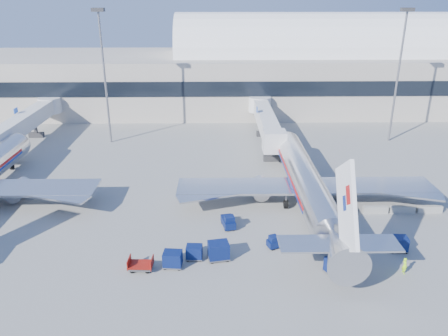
{
  "coord_description": "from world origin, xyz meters",
  "views": [
    {
      "loc": [
        -1.06,
        -44.64,
        24.62
      ],
      "look_at": [
        -0.19,
        6.0,
        4.4
      ],
      "focal_mm": 35.0,
      "sensor_mm": 36.0,
      "label": 1
    }
  ],
  "objects_px": {
    "barrier_far": "(430,209)",
    "tug_lead": "(277,242)",
    "cart_train_c": "(173,259)",
    "airliner_main": "(307,183)",
    "tug_left": "(228,221)",
    "jetbridge_mid": "(29,120)",
    "barrier_mid": "(402,210)",
    "jetbridge_near": "(265,119)",
    "cart_train_b": "(194,252)",
    "tug_right": "(321,237)",
    "mast_east": "(401,57)",
    "ramp_worker": "(405,266)",
    "cart_solo_near": "(336,265)",
    "cart_train_a": "(219,250)",
    "cart_open_red": "(141,265)",
    "barrier_near": "(375,210)",
    "cart_solo_far": "(399,243)",
    "mast_west": "(103,58)"
  },
  "relations": [
    {
      "from": "airliner_main",
      "to": "cart_solo_near",
      "type": "relative_size",
      "value": 15.66
    },
    {
      "from": "tug_left",
      "to": "ramp_worker",
      "type": "bearing_deg",
      "value": -131.12
    },
    {
      "from": "tug_lead",
      "to": "cart_solo_far",
      "type": "bearing_deg",
      "value": -24.15
    },
    {
      "from": "jetbridge_near",
      "to": "cart_solo_far",
      "type": "xyz_separation_m",
      "value": [
        9.93,
        -37.09,
        -3.08
      ]
    },
    {
      "from": "barrier_near",
      "to": "cart_solo_near",
      "type": "xyz_separation_m",
      "value": [
        -7.93,
        -11.99,
        0.45
      ]
    },
    {
      "from": "barrier_near",
      "to": "tug_lead",
      "type": "height_order",
      "value": "tug_lead"
    },
    {
      "from": "jetbridge_near",
      "to": "tug_right",
      "type": "height_order",
      "value": "jetbridge_near"
    },
    {
      "from": "airliner_main",
      "to": "cart_open_red",
      "type": "height_order",
      "value": "airliner_main"
    },
    {
      "from": "cart_train_c",
      "to": "cart_open_red",
      "type": "xyz_separation_m",
      "value": [
        -3.0,
        -0.4,
        -0.43
      ]
    },
    {
      "from": "airliner_main",
      "to": "tug_left",
      "type": "relative_size",
      "value": 13.84
    },
    {
      "from": "cart_solo_far",
      "to": "barrier_mid",
      "type": "bearing_deg",
      "value": 70.13
    },
    {
      "from": "barrier_far",
      "to": "tug_lead",
      "type": "relative_size",
      "value": 1.28
    },
    {
      "from": "tug_left",
      "to": "cart_train_a",
      "type": "height_order",
      "value": "cart_train_a"
    },
    {
      "from": "jetbridge_near",
      "to": "cart_open_red",
      "type": "xyz_separation_m",
      "value": [
        -16.0,
        -39.97,
        -3.48
      ]
    },
    {
      "from": "airliner_main",
      "to": "mast_east",
      "type": "height_order",
      "value": "mast_east"
    },
    {
      "from": "tug_lead",
      "to": "cart_solo_near",
      "type": "distance_m",
      "value": 6.79
    },
    {
      "from": "jetbridge_mid",
      "to": "tug_lead",
      "type": "height_order",
      "value": "jetbridge_mid"
    },
    {
      "from": "mast_east",
      "to": "barrier_near",
      "type": "bearing_deg",
      "value": -113.2
    },
    {
      "from": "cart_train_a",
      "to": "tug_lead",
      "type": "bearing_deg",
      "value": 8.92
    },
    {
      "from": "cart_solo_far",
      "to": "ramp_worker",
      "type": "height_order",
      "value": "ramp_worker"
    },
    {
      "from": "jetbridge_mid",
      "to": "tug_lead",
      "type": "relative_size",
      "value": 11.75
    },
    {
      "from": "cart_train_c",
      "to": "jetbridge_mid",
      "type": "bearing_deg",
      "value": 131.53
    },
    {
      "from": "barrier_near",
      "to": "tug_lead",
      "type": "relative_size",
      "value": 1.28
    },
    {
      "from": "airliner_main",
      "to": "tug_left",
      "type": "xyz_separation_m",
      "value": [
        -9.83,
        -5.61,
        -2.19
      ]
    },
    {
      "from": "airliner_main",
      "to": "cart_open_red",
      "type": "bearing_deg",
      "value": -143.39
    },
    {
      "from": "tug_right",
      "to": "cart_open_red",
      "type": "bearing_deg",
      "value": -159.81
    },
    {
      "from": "jetbridge_near",
      "to": "cart_train_b",
      "type": "xyz_separation_m",
      "value": [
        -10.98,
        -38.23,
        -3.15
      ]
    },
    {
      "from": "mast_east",
      "to": "tug_left",
      "type": "relative_size",
      "value": 8.4
    },
    {
      "from": "cart_solo_far",
      "to": "ramp_worker",
      "type": "bearing_deg",
      "value": -99.19
    },
    {
      "from": "tug_right",
      "to": "tug_lead",
      "type": "bearing_deg",
      "value": -164.39
    },
    {
      "from": "mast_west",
      "to": "barrier_far",
      "type": "height_order",
      "value": "mast_west"
    },
    {
      "from": "mast_west",
      "to": "cart_train_a",
      "type": "height_order",
      "value": "mast_west"
    },
    {
      "from": "cart_train_b",
      "to": "barrier_far",
      "type": "bearing_deg",
      "value": 22.59
    },
    {
      "from": "cart_train_a",
      "to": "cart_open_red",
      "type": "bearing_deg",
      "value": -178.23
    },
    {
      "from": "barrier_mid",
      "to": "cart_train_a",
      "type": "height_order",
      "value": "cart_train_a"
    },
    {
      "from": "barrier_near",
      "to": "tug_right",
      "type": "xyz_separation_m",
      "value": [
        -8.11,
        -6.58,
        0.26
      ]
    },
    {
      "from": "barrier_near",
      "to": "tug_right",
      "type": "distance_m",
      "value": 10.44
    },
    {
      "from": "barrier_far",
      "to": "cart_solo_far",
      "type": "distance_m",
      "value": 10.9
    },
    {
      "from": "jetbridge_mid",
      "to": "cart_solo_near",
      "type": "bearing_deg",
      "value": -42.53
    },
    {
      "from": "cart_open_red",
      "to": "airliner_main",
      "type": "bearing_deg",
      "value": 39.42
    },
    {
      "from": "tug_left",
      "to": "jetbridge_near",
      "type": "bearing_deg",
      "value": -25.3
    },
    {
      "from": "mast_east",
      "to": "barrier_mid",
      "type": "height_order",
      "value": "mast_east"
    },
    {
      "from": "barrier_far",
      "to": "cart_solo_far",
      "type": "bearing_deg",
      "value": -130.49
    },
    {
      "from": "cart_train_b",
      "to": "tug_right",
      "type": "bearing_deg",
      "value": 16.08
    },
    {
      "from": "mast_east",
      "to": "ramp_worker",
      "type": "xyz_separation_m",
      "value": [
        -13.43,
        -40.17,
        -13.96
      ]
    },
    {
      "from": "airliner_main",
      "to": "mast_east",
      "type": "xyz_separation_m",
      "value": [
        20.0,
        25.49,
        11.87
      ]
    },
    {
      "from": "jetbridge_mid",
      "to": "barrier_mid",
      "type": "bearing_deg",
      "value": -27.35
    },
    {
      "from": "jetbridge_near",
      "to": "tug_right",
      "type": "xyz_separation_m",
      "value": [
        2.29,
        -35.38,
        -3.22
      ]
    },
    {
      "from": "cart_train_c",
      "to": "airliner_main",
      "type": "bearing_deg",
      "value": 46.06
    },
    {
      "from": "tug_right",
      "to": "ramp_worker",
      "type": "distance_m",
      "value": 8.71
    }
  ]
}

